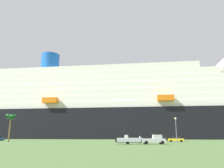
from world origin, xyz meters
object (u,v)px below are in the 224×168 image
object	(u,v)px
palm_tree	(11,119)
small_boat_on_trailer	(132,140)
street_lamp	(176,126)
parked_car_yellow_taxi	(176,139)
parked_car_black_coupe	(164,139)
pickup_truck	(154,140)
cruise_ship	(113,110)

from	to	relation	value
palm_tree	small_boat_on_trailer	bearing A→B (deg)	-20.76
street_lamp	parked_car_yellow_taxi	xyz separation A→B (m)	(1.85, 10.24, -3.72)
street_lamp	parked_car_black_coupe	world-z (taller)	street_lamp
pickup_truck	street_lamp	world-z (taller)	street_lamp
street_lamp	parked_car_yellow_taxi	bearing A→B (deg)	79.74
parked_car_yellow_taxi	small_boat_on_trailer	bearing A→B (deg)	-126.62
palm_tree	parked_car_yellow_taxi	world-z (taller)	palm_tree
small_boat_on_trailer	street_lamp	distance (m)	15.65
small_boat_on_trailer	street_lamp	size ratio (longest dim) A/B	1.14
small_boat_on_trailer	pickup_truck	bearing A→B (deg)	5.03
cruise_ship	pickup_truck	xyz separation A→B (m)	(15.03, -72.63, -15.29)
small_boat_on_trailer	palm_tree	size ratio (longest dim) A/B	0.89
pickup_truck	street_lamp	size ratio (longest dim) A/B	0.84
cruise_ship	parked_car_yellow_taxi	distance (m)	61.03
pickup_truck	small_boat_on_trailer	world-z (taller)	pickup_truck
small_boat_on_trailer	street_lamp	xyz separation A→B (m)	(12.36, 8.89, 3.59)
small_boat_on_trailer	parked_car_yellow_taxi	world-z (taller)	small_boat_on_trailer
cruise_ship	palm_tree	world-z (taller)	cruise_ship
parked_car_yellow_taxi	parked_car_black_coupe	xyz separation A→B (m)	(-1.97, 11.83, -0.00)
parked_car_yellow_taxi	parked_car_black_coupe	size ratio (longest dim) A/B	1.11
cruise_ship	parked_car_yellow_taxi	bearing A→B (deg)	-66.12
pickup_truck	street_lamp	xyz separation A→B (m)	(7.02, 8.42, 3.51)
street_lamp	parked_car_black_coupe	size ratio (longest dim) A/B	1.54
palm_tree	street_lamp	world-z (taller)	palm_tree
pickup_truck	small_boat_on_trailer	distance (m)	5.37
cruise_ship	palm_tree	bearing A→B (deg)	-115.93
cruise_ship	small_boat_on_trailer	world-z (taller)	cruise_ship
pickup_truck	parked_car_black_coupe	world-z (taller)	pickup_truck
palm_tree	street_lamp	size ratio (longest dim) A/B	1.29
small_boat_on_trailer	parked_car_yellow_taxi	bearing A→B (deg)	53.38
cruise_ship	street_lamp	world-z (taller)	cruise_ship
cruise_ship	small_boat_on_trailer	size ratio (longest dim) A/B	38.40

